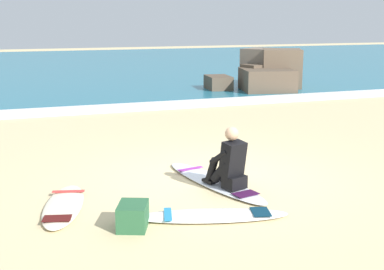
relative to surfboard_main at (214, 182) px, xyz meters
name	(u,v)px	position (x,y,z in m)	size (l,w,h in m)	color
ground_plane	(213,178)	(0.11, 0.30, -0.04)	(80.00, 80.00, 0.00)	beige
sea	(66,67)	(0.11, 21.17, 0.01)	(80.00, 28.00, 0.10)	teal
breaking_foam	(121,108)	(0.11, 7.47, 0.02)	(80.00, 0.90, 0.11)	white
surfboard_main	(214,182)	(0.00, 0.00, 0.00)	(1.05, 2.65, 0.08)	silver
surfer_seated	(229,164)	(0.07, -0.41, 0.40)	(0.54, 0.77, 0.95)	black
surfboard_spare_near	(64,205)	(-2.41, -0.31, 0.00)	(0.96, 1.89, 0.08)	#EFE5C6
surfboard_spare_far	(212,216)	(-0.60, -1.38, 0.00)	(2.14, 1.06, 0.08)	white
rock_outcrop_distant	(268,73)	(6.14, 9.81, 0.58)	(3.86, 3.38, 1.49)	brown
beach_bag	(133,216)	(-1.66, -1.34, 0.12)	(0.36, 0.48, 0.32)	#285B38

